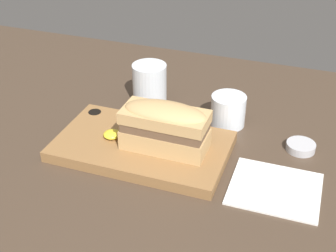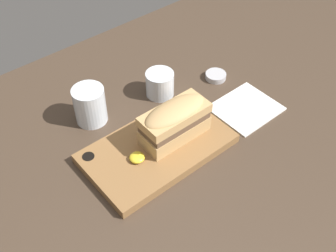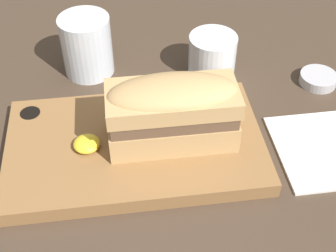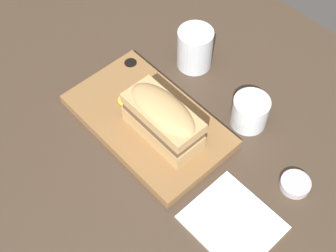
# 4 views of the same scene
# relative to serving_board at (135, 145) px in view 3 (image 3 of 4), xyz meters

# --- Properties ---
(dining_table) EXTENTS (1.80, 1.07, 0.02)m
(dining_table) POSITION_rel_serving_board_xyz_m (0.04, -0.03, -0.02)
(dining_table) COLOR #423326
(dining_table) RESTS_ON ground
(serving_board) EXTENTS (0.34, 0.20, 0.02)m
(serving_board) POSITION_rel_serving_board_xyz_m (0.00, 0.00, 0.00)
(serving_board) COLOR olive
(serving_board) RESTS_ON dining_table
(sandwich) EXTENTS (0.16, 0.07, 0.10)m
(sandwich) POSITION_rel_serving_board_xyz_m (0.05, -0.00, 0.06)
(sandwich) COLOR tan
(sandwich) RESTS_ON serving_board
(mustard_dollop) EXTENTS (0.03, 0.03, 0.01)m
(mustard_dollop) POSITION_rel_serving_board_xyz_m (-0.06, -0.01, 0.02)
(mustard_dollop) COLOR yellow
(mustard_dollop) RESTS_ON serving_board
(water_glass) EXTENTS (0.08, 0.08, 0.10)m
(water_glass) POSITION_rel_serving_board_xyz_m (-0.06, 0.19, 0.03)
(water_glass) COLOR silver
(water_glass) RESTS_ON dining_table
(wine_glass) EXTENTS (0.07, 0.07, 0.07)m
(wine_glass) POSITION_rel_serving_board_xyz_m (0.14, 0.16, 0.02)
(wine_glass) COLOR silver
(wine_glass) RESTS_ON dining_table
(napkin) EXTENTS (0.16, 0.14, 0.00)m
(napkin) POSITION_rel_serving_board_xyz_m (0.27, -0.03, -0.01)
(napkin) COLOR white
(napkin) RESTS_ON dining_table
(condiment_dish) EXTENTS (0.06, 0.06, 0.02)m
(condiment_dish) POSITION_rel_serving_board_xyz_m (0.30, 0.11, -0.00)
(condiment_dish) COLOR #B2B2B7
(condiment_dish) RESTS_ON dining_table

